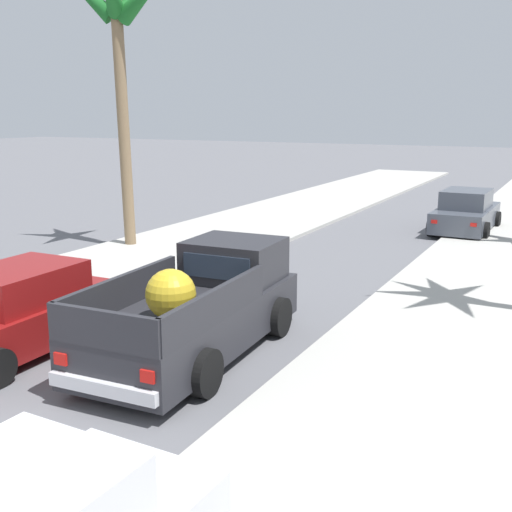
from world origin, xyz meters
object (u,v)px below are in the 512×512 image
(pickup_truck, at_px, (200,309))
(car_left_mid, at_px, (19,312))
(palm_tree_left_mid, at_px, (121,25))
(car_right_near, at_px, (466,213))

(pickup_truck, bearing_deg, car_left_mid, -153.49)
(pickup_truck, distance_m, palm_tree_left_mid, 11.02)
(car_right_near, relative_size, car_left_mid, 1.00)
(car_right_near, height_order, car_left_mid, same)
(car_right_near, xyz_separation_m, car_left_mid, (-5.12, -15.69, 0.00))
(car_right_near, distance_m, car_left_mid, 16.50)
(pickup_truck, xyz_separation_m, car_left_mid, (-2.93, -1.46, -0.09))
(car_left_mid, distance_m, palm_tree_left_mid, 10.61)
(pickup_truck, distance_m, car_right_near, 14.40)
(car_left_mid, bearing_deg, car_right_near, 71.94)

